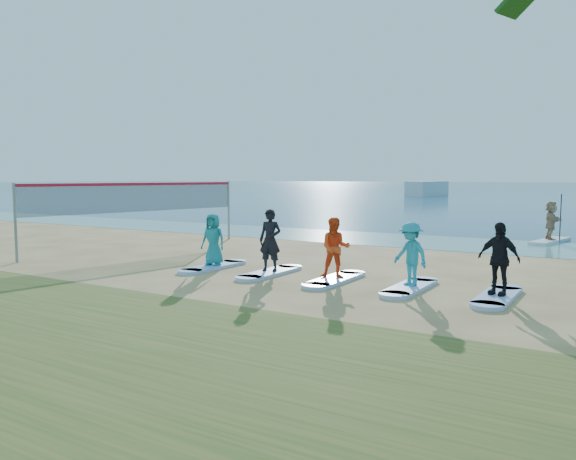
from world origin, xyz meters
The scene contains 16 objects.
ground centered at (0.00, 0.00, 0.00)m, with size 600.00×600.00×0.00m, color tan.
shallow_water centered at (0.00, 10.50, 0.01)m, with size 600.00×600.00×0.00m, color teal.
volleyball_net centered at (-8.00, 2.63, 1.90)m, with size 1.66×8.95×2.50m.
paddleboard centered at (4.85, 12.99, 0.06)m, with size 0.70×3.00×0.12m, color silver.
paddleboarder centered at (4.85, 12.99, 0.91)m, with size 1.46×0.47×1.58m, color tan.
boat_offshore_a centered at (-17.63, 67.60, 0.00)m, with size 2.79×8.73×2.09m, color silver.
surfboard_0 centered at (-2.81, 0.58, 0.04)m, with size 0.70×2.20×0.09m, color #A4C4FF.
student_0 centered at (-2.81, 0.58, 0.85)m, with size 0.74×0.48×1.52m, color teal.
surfboard_1 centered at (-0.81, 0.58, 0.04)m, with size 0.70×2.20×0.09m, color #A4C4FF.
student_1 centered at (-0.81, 0.58, 0.95)m, with size 0.62×0.41×1.71m, color black.
surfboard_2 centered at (1.19, 0.58, 0.04)m, with size 0.70×2.20×0.09m, color #A4C4FF.
student_2 centered at (1.19, 0.58, 0.87)m, with size 0.76×0.59×1.56m, color #ED4718.
surfboard_3 centered at (3.20, 0.58, 0.04)m, with size 0.70×2.20×0.09m, color #A4C4FF.
student_3 centered at (3.20, 0.58, 0.85)m, with size 0.98×0.57×1.52m, color teal.
surfboard_4 centered at (5.20, 0.58, 0.04)m, with size 0.70×2.20×0.09m, color #A4C4FF.
student_4 centered at (5.20, 0.58, 0.89)m, with size 0.94×0.39×1.61m, color black.
Camera 1 is at (7.61, -12.25, 2.67)m, focal length 35.00 mm.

